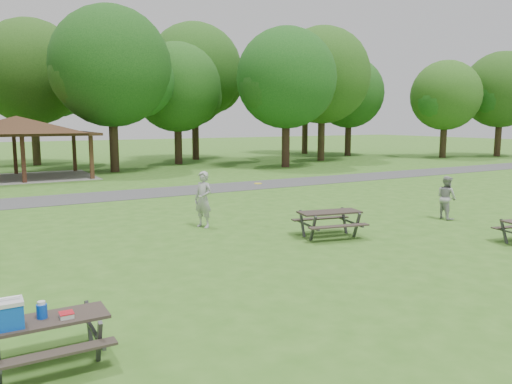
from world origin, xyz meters
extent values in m
plane|color=#366A1E|center=(0.00, 0.00, 0.00)|extent=(160.00, 160.00, 0.00)
cube|color=#434345|center=(0.00, 14.00, 0.01)|extent=(120.00, 3.20, 0.02)
cube|color=#331B12|center=(-4.00, 21.30, 1.30)|extent=(0.22, 0.22, 2.60)
cube|color=#3B2415|center=(-4.00, 26.70, 1.30)|extent=(0.22, 0.22, 2.60)
cube|color=#3D2516|center=(-0.30, 21.30, 1.30)|extent=(0.22, 0.22, 2.60)
cube|color=#3B2715|center=(-0.30, 26.70, 1.30)|extent=(0.22, 0.22, 2.60)
cube|color=black|center=(-4.00, 24.00, 2.68)|extent=(8.60, 6.60, 0.16)
pyramid|color=#382316|center=(-4.00, 24.00, 3.26)|extent=(7.01, 7.01, 1.00)
cube|color=gray|center=(-4.00, 24.00, 0.01)|extent=(8.40, 6.40, 0.03)
cylinder|color=black|center=(2.00, 25.00, 2.01)|extent=(0.60, 0.60, 4.02)
sphere|color=#134112|center=(2.00, 25.00, 7.02)|extent=(8.00, 8.00, 8.00)
sphere|color=#154A16|center=(3.80, 25.30, 6.22)|extent=(5.20, 5.20, 5.20)
sphere|color=#1A4313|center=(0.40, 24.80, 6.42)|extent=(4.80, 4.80, 4.80)
cylinder|color=black|center=(8.00, 28.50, 1.72)|extent=(0.60, 0.60, 3.43)
sphere|color=#194914|center=(8.00, 28.50, 6.05)|extent=(7.00, 7.00, 7.00)
sphere|color=#184112|center=(9.57, 28.80, 5.36)|extent=(4.55, 4.55, 4.55)
sphere|color=#1E4714|center=(6.60, 28.30, 5.53)|extent=(4.20, 4.20, 4.20)
cylinder|color=black|center=(14.00, 22.00, 1.89)|extent=(0.60, 0.60, 3.78)
sphere|color=#144614|center=(14.00, 22.00, 6.55)|extent=(7.40, 7.40, 7.40)
sphere|color=#1D4212|center=(15.66, 22.30, 5.81)|extent=(4.81, 4.81, 4.81)
sphere|color=#154112|center=(12.52, 21.80, 6.00)|extent=(4.44, 4.44, 4.44)
cylinder|color=#312315|center=(20.00, 25.50, 2.10)|extent=(0.60, 0.60, 4.20)
sphere|color=#1F4B15|center=(20.00, 25.50, 7.27)|extent=(8.20, 8.20, 8.20)
sphere|color=#204E16|center=(21.84, 25.80, 6.45)|extent=(5.33, 5.33, 5.33)
sphere|color=#153E11|center=(18.36, 25.30, 6.66)|extent=(4.92, 4.92, 4.92)
cylinder|color=black|center=(26.00, 29.00, 1.78)|extent=(0.60, 0.60, 3.57)
sphere|color=#164513|center=(26.00, 29.00, 6.12)|extent=(6.80, 6.80, 6.80)
sphere|color=#144313|center=(27.53, 29.30, 5.44)|extent=(4.42, 4.42, 4.42)
sphere|color=#1E4B15|center=(24.64, 28.80, 5.61)|extent=(4.08, 4.08, 4.08)
cylinder|color=black|center=(32.00, 22.50, 1.68)|extent=(0.60, 0.60, 3.36)
sphere|color=#224F16|center=(32.00, 22.50, 5.76)|extent=(6.40, 6.40, 6.40)
sphere|color=#1A4413|center=(33.44, 22.80, 5.12)|extent=(4.16, 4.16, 4.16)
sphere|color=#174E16|center=(30.72, 22.30, 5.28)|extent=(3.84, 3.84, 3.84)
cylinder|color=#332516|center=(-2.00, 33.00, 2.06)|extent=(0.60, 0.60, 4.13)
sphere|color=#1E4513|center=(-2.00, 33.00, 7.13)|extent=(8.00, 8.00, 8.00)
sphere|color=#194E16|center=(-0.20, 33.30, 6.33)|extent=(5.20, 5.20, 5.20)
sphere|color=#1D4814|center=(-3.60, 32.80, 6.53)|extent=(4.80, 4.80, 4.80)
cylinder|color=#301D15|center=(11.00, 32.00, 2.27)|extent=(0.60, 0.60, 4.55)
sphere|color=#1C4914|center=(11.00, 32.00, 7.70)|extent=(8.40, 8.40, 8.40)
sphere|color=#1D4413|center=(12.89, 32.30, 6.86)|extent=(5.46, 5.46, 5.46)
sphere|color=#1B4E16|center=(9.32, 31.80, 7.07)|extent=(5.04, 5.04, 5.04)
cylinder|color=black|center=(24.00, 33.50, 2.13)|extent=(0.60, 0.60, 4.27)
sphere|color=#164E17|center=(24.00, 33.50, 7.27)|extent=(8.00, 8.00, 8.00)
sphere|color=#184F16|center=(25.80, 33.80, 6.47)|extent=(5.20, 5.20, 5.20)
sphere|color=#1A4413|center=(22.40, 33.30, 6.67)|extent=(4.80, 4.80, 4.80)
cylinder|color=#2F1F15|center=(38.00, 21.00, 1.84)|extent=(0.60, 0.60, 3.67)
sphere|color=#1D4413|center=(38.00, 21.00, 6.38)|extent=(7.20, 7.20, 7.20)
sphere|color=#1F4A15|center=(39.62, 21.30, 5.66)|extent=(4.68, 4.68, 4.68)
sphere|color=#144513|center=(36.56, 20.80, 5.83)|extent=(4.32, 4.32, 4.32)
cube|color=#2E2621|center=(-5.87, -1.87, 0.68)|extent=(1.69, 0.68, 0.05)
cube|color=#2C2620|center=(-5.88, -2.43, 0.41)|extent=(1.69, 0.25, 0.04)
cube|color=#2B251F|center=(-5.87, -1.32, 0.41)|extent=(1.69, 0.25, 0.04)
cube|color=#464548|center=(-5.23, -2.23, 0.34)|extent=(0.06, 0.35, 0.73)
cube|color=#434346|center=(-5.22, -1.52, 0.34)|extent=(0.06, 0.35, 0.73)
cube|color=#3A3A3D|center=(-5.23, -1.87, 0.37)|extent=(0.06, 1.37, 0.05)
cube|color=blue|center=(-6.38, -1.96, 0.87)|extent=(0.43, 0.32, 0.33)
cube|color=silver|center=(-6.38, -1.96, 1.07)|extent=(0.45, 0.34, 0.06)
cylinder|color=white|center=(-6.38, -1.96, 1.13)|extent=(0.37, 0.03, 0.03)
cylinder|color=#0C43BF|center=(-5.92, -1.83, 0.81)|extent=(0.16, 0.16, 0.20)
cylinder|color=silver|center=(-5.92, -1.83, 0.93)|extent=(0.12, 0.12, 0.05)
cube|color=silver|center=(-5.62, -1.98, 0.74)|extent=(0.19, 0.19, 0.06)
cube|color=red|center=(-5.62, -1.98, 0.78)|extent=(0.20, 0.20, 0.01)
cube|color=#2C2420|center=(2.66, 2.43, 0.76)|extent=(1.98, 1.09, 0.05)
cube|color=#322824|center=(2.54, 1.83, 0.45)|extent=(1.89, 0.63, 0.04)
cube|color=#2F2822|center=(2.78, 3.04, 0.45)|extent=(1.89, 0.63, 0.04)
cube|color=#3B3B3D|center=(1.87, 2.19, 0.38)|extent=(0.14, 0.40, 0.81)
cube|color=#444346|center=(2.03, 2.96, 0.38)|extent=(0.14, 0.40, 0.81)
cube|color=#39393C|center=(1.95, 2.57, 0.41)|extent=(0.36, 1.51, 0.05)
cube|color=#47474A|center=(3.29, 1.91, 0.38)|extent=(0.14, 0.40, 0.81)
cube|color=#3A3A3C|center=(3.44, 2.67, 0.38)|extent=(0.14, 0.40, 0.81)
cube|color=#434346|center=(3.36, 2.29, 0.41)|extent=(0.36, 1.51, 0.05)
cube|color=#3C3B3E|center=(6.57, -0.67, 0.33)|extent=(0.12, 0.34, 0.71)
cylinder|color=yellow|center=(1.63, 4.95, 1.42)|extent=(0.30, 0.30, 0.02)
imported|color=#A4A4A7|center=(-0.08, 5.60, 0.93)|extent=(0.69, 0.80, 1.86)
imported|color=#A2A2A5|center=(8.00, 2.53, 0.77)|extent=(0.69, 0.83, 1.55)
camera|label=1|loc=(-6.68, -9.26, 3.52)|focal=35.00mm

